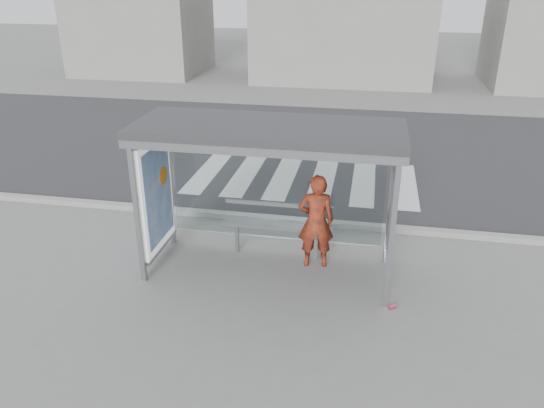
# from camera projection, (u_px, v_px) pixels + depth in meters

# --- Properties ---
(ground) EXTENTS (80.00, 80.00, 0.00)m
(ground) POSITION_uv_depth(u_px,v_px,m) (268.00, 270.00, 9.27)
(ground) COLOR slate
(ground) RESTS_ON ground
(road) EXTENTS (30.00, 10.00, 0.01)m
(road) POSITION_uv_depth(u_px,v_px,m) (315.00, 148.00, 15.55)
(road) COLOR #29292B
(road) RESTS_ON ground
(curb) EXTENTS (30.00, 0.18, 0.12)m
(curb) POSITION_uv_depth(u_px,v_px,m) (287.00, 220.00, 11.00)
(curb) COLOR gray
(curb) RESTS_ON ground
(crosswalk) EXTENTS (5.55, 3.00, 0.00)m
(crosswalk) POSITION_uv_depth(u_px,v_px,m) (303.00, 179.00, 13.31)
(crosswalk) COLOR silver
(crosswalk) RESTS_ON ground
(bus_shelter) EXTENTS (4.25, 1.65, 2.62)m
(bus_shelter) POSITION_uv_depth(u_px,v_px,m) (246.00, 161.00, 8.58)
(bus_shelter) COLOR gray
(bus_shelter) RESTS_ON ground
(building_left) EXTENTS (6.00, 5.00, 6.00)m
(building_left) POSITION_uv_depth(u_px,v_px,m) (140.00, 10.00, 25.92)
(building_left) COLOR gray
(building_left) RESTS_ON ground
(building_center) EXTENTS (8.00, 5.00, 5.00)m
(building_center) POSITION_uv_depth(u_px,v_px,m) (344.00, 24.00, 24.40)
(building_center) COLOR gray
(building_center) RESTS_ON ground
(person) EXTENTS (0.69, 0.51, 1.71)m
(person) POSITION_uv_depth(u_px,v_px,m) (316.00, 221.00, 9.11)
(person) COLOR #CE4B13
(person) RESTS_ON ground
(bench) EXTENTS (1.96, 0.24, 1.01)m
(bench) POSITION_uv_depth(u_px,v_px,m) (278.00, 226.00, 9.54)
(bench) COLOR slate
(bench) RESTS_ON ground
(soda_can) EXTENTS (0.14, 0.13, 0.07)m
(soda_can) POSITION_uv_depth(u_px,v_px,m) (392.00, 307.00, 8.22)
(soda_can) COLOR #F0466F
(soda_can) RESTS_ON ground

